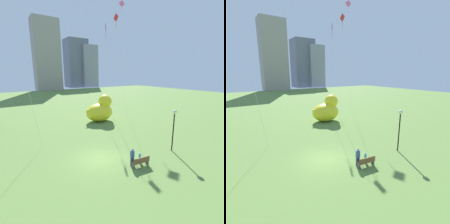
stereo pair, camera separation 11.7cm
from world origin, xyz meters
The scene contains 10 objects.
ground_plane centered at (0.00, 0.00, 0.00)m, with size 140.00×140.00×0.00m, color olive.
park_bench centered at (2.34, -3.18, 0.48)m, with size 1.69×0.65×0.90m.
person_adult centered at (1.89, -2.55, 0.89)m, with size 0.40×0.40×1.61m.
person_child centered at (2.82, -2.51, 0.53)m, with size 0.23×0.23×0.96m.
giant_inflatable_duck centered at (6.87, 11.39, 1.88)m, with size 5.34×3.43×4.43m.
lamppost centered at (7.25, -2.67, 3.29)m, with size 0.44×0.44×4.40m.
city_skyline centered at (12.42, 77.20, 15.15)m, with size 74.68×18.68×40.12m.
kite_red centered at (10.37, 12.01, 15.73)m, with size 0.75×1.33×17.38m.
kite_pink centered at (14.94, 16.52, 19.53)m, with size 2.75×2.29×21.71m.
kite_purple centered at (9.16, 13.18, 14.45)m, with size 0.94×1.07×15.95m.
Camera 1 is at (-7.41, -13.02, 8.02)m, focal length 27.66 mm.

